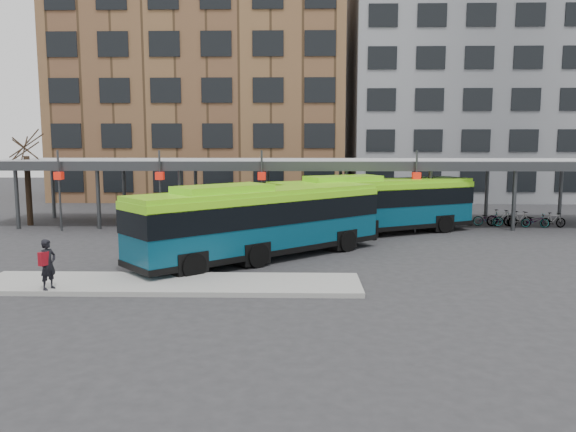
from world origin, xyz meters
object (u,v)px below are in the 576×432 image
(tree, at_px, (28,187))
(pedestrian, at_px, (48,264))
(bus_front, at_px, (261,220))
(bus_rear, at_px, (373,204))

(tree, distance_m, pedestrian, 18.37)
(tree, xyz_separation_m, bus_front, (15.53, -10.09, -0.63))
(tree, height_order, bus_front, tree)
(bus_front, relative_size, pedestrian, 6.31)
(tree, relative_size, bus_rear, 0.46)
(bus_front, distance_m, bus_rear, 9.08)
(bus_front, height_order, bus_rear, bus_front)
(bus_front, relative_size, bus_rear, 0.91)
(bus_rear, height_order, pedestrian, bus_rear)
(tree, bearing_deg, bus_rear, -8.44)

